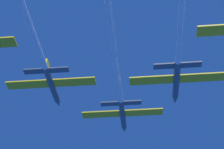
% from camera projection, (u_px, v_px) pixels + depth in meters
% --- Properties ---
extents(jet_lead, '(18.89, 54.09, 3.13)m').
position_uv_depth(jet_lead, '(118.00, 77.00, 76.93)').
color(jet_lead, '#4C5660').
extents(jet_left_wing, '(18.89, 52.69, 3.13)m').
position_uv_depth(jet_left_wing, '(35.00, 40.00, 68.31)').
color(jet_left_wing, '#4C5660').
extents(jet_right_wing, '(18.89, 48.26, 3.13)m').
position_uv_depth(jet_right_wing, '(179.00, 40.00, 66.43)').
color(jet_right_wing, '#4C5660').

